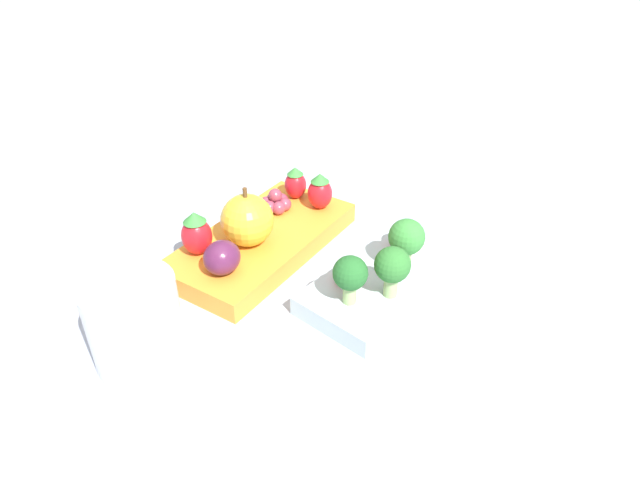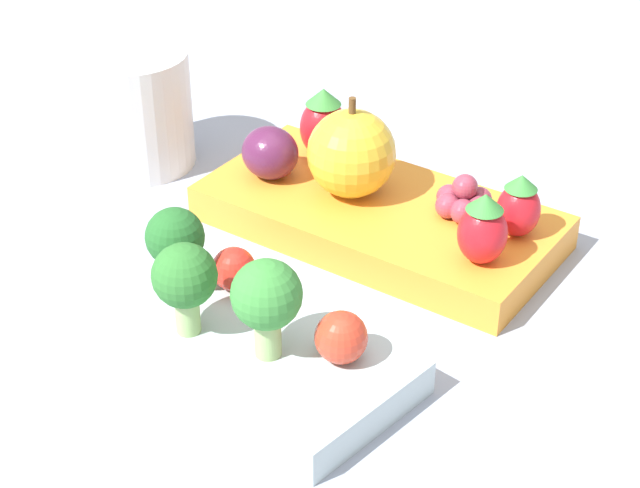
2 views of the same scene
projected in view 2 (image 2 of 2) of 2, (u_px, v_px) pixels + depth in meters
ground_plane at (311, 292)px, 0.64m from camera, size 4.00×4.00×0.00m
bento_box_savoury at (250, 344)px, 0.58m from camera, size 0.19×0.10×0.02m
bento_box_fruit at (379, 217)px, 0.69m from camera, size 0.23×0.13×0.02m
broccoli_floret_0 at (175, 240)px, 0.59m from camera, size 0.03×0.03×0.05m
broccoli_floret_1 at (267, 298)px, 0.54m from camera, size 0.04×0.04×0.06m
broccoli_floret_2 at (185, 279)px, 0.55m from camera, size 0.03×0.03×0.05m
cherry_tomato_0 at (341, 337)px, 0.54m from camera, size 0.03×0.03×0.03m
cherry_tomato_1 at (234, 269)px, 0.60m from camera, size 0.03×0.03×0.03m
apple at (351, 153)px, 0.68m from camera, size 0.06×0.06×0.07m
strawberry_0 at (323, 124)px, 0.72m from camera, size 0.03×0.03×0.05m
strawberry_1 at (483, 229)px, 0.61m from camera, size 0.03×0.03×0.04m
strawberry_2 at (519, 206)px, 0.64m from camera, size 0.03×0.03×0.04m
plum at (270, 153)px, 0.70m from camera, size 0.04×0.04×0.03m
grape_cluster at (464, 200)px, 0.66m from camera, size 0.04×0.03×0.03m
drinking_cup at (136, 109)px, 0.75m from camera, size 0.08×0.08×0.08m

